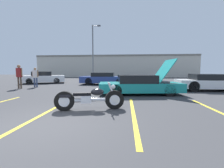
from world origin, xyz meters
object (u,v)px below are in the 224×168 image
spectator_near_motorcycle (19,74)px  parked_car_right_row (209,82)px  parked_car_left_row (44,78)px  parked_car_mid_row (105,79)px  spectator_by_show_car (35,76)px  motorcycle (90,99)px  show_car_hood_open (140,85)px  light_pole (93,50)px

spectator_near_motorcycle → parked_car_right_row: bearing=0.8°
parked_car_right_row → parked_car_left_row: bearing=164.3°
parked_car_mid_row → spectator_near_motorcycle: 7.21m
spectator_by_show_car → spectator_near_motorcycle: bearing=-122.5°
parked_car_mid_row → spectator_by_show_car: 6.12m
motorcycle → parked_car_mid_row: size_ratio=0.51×
parked_car_mid_row → parked_car_right_row: size_ratio=1.11×
parked_car_mid_row → spectator_near_motorcycle: size_ratio=2.61×
parked_car_left_row → parked_car_right_row: bearing=-41.3°
show_car_hood_open → spectator_near_motorcycle: bearing=161.4°
parked_car_right_row → spectator_by_show_car: bearing=177.9°
light_pole → spectator_near_motorcycle: size_ratio=4.22×
parked_car_right_row → spectator_near_motorcycle: spectator_near_motorcycle is taller
light_pole → spectator_by_show_car: (-2.83, -9.48, -3.28)m
spectator_near_motorcycle → parked_car_left_row: bearing=99.0°
parked_car_mid_row → parked_car_right_row: bearing=-26.9°
parked_car_mid_row → parked_car_left_row: (-6.73, 0.69, 0.02)m
show_car_hood_open → parked_car_right_row: bearing=15.3°
parked_car_left_row → parked_car_mid_row: bearing=-30.2°
motorcycle → show_car_hood_open: (2.12, 3.69, 0.15)m
motorcycle → parked_car_right_row: 9.03m
motorcycle → parked_car_right_row: (7.00, 5.70, 0.16)m
light_pole → parked_car_mid_row: size_ratio=1.62×
parked_car_mid_row → spectator_by_show_car: (-5.35, -2.96, 0.38)m
parked_car_mid_row → parked_car_right_row: parked_car_mid_row is taller
parked_car_left_row → spectator_near_motorcycle: size_ratio=2.50×
parked_car_left_row → parked_car_right_row: 15.22m
light_pole → parked_car_mid_row: (2.52, -6.52, -3.66)m
motorcycle → parked_car_left_row: bearing=113.4°
spectator_by_show_car → show_car_hood_open: bearing=-18.9°
show_car_hood_open → parked_car_left_row: size_ratio=1.07×
light_pole → show_car_hood_open: size_ratio=1.57×
parked_car_right_row → spectator_by_show_car: (-13.16, 0.81, 0.39)m
show_car_hood_open → parked_car_right_row: 5.28m
spectator_by_show_car → parked_car_left_row: bearing=110.7°
light_pole → spectator_by_show_car: size_ratio=4.76×
parked_car_mid_row → spectator_near_motorcycle: spectator_near_motorcycle is taller
motorcycle → spectator_by_show_car: spectator_by_show_car is taller
show_car_hood_open → spectator_near_motorcycle: 9.12m
show_car_hood_open → spectator_by_show_car: show_car_hood_open is taller
motorcycle → spectator_near_motorcycle: spectator_near_motorcycle is taller
show_car_hood_open → motorcycle: bearing=-127.0°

